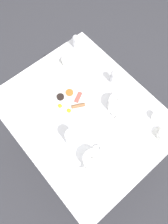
{
  "coord_description": "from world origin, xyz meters",
  "views": [
    {
      "loc": [
        0.39,
        0.45,
        2.14
      ],
      "look_at": [
        0.0,
        0.0,
        0.78
      ],
      "focal_mm": 35.0,
      "sensor_mm": 36.0,
      "label": 1
    }
  ],
  "objects_px": {
    "teacup_with_saucer_right": "(164,136)",
    "pepper_grinder": "(76,41)",
    "teacup_with_saucer_left": "(67,62)",
    "breakfast_plate": "(69,102)",
    "fork_by_plate": "(30,111)",
    "salt_grinder": "(113,76)",
    "teapot_far": "(93,160)",
    "knife_by_plate": "(48,78)",
    "creamer_jug": "(156,117)",
    "napkin_folded": "(133,155)",
    "teapot_near": "(117,104)",
    "water_glass_tall": "(72,138)"
  },
  "relations": [
    {
      "from": "teapot_near",
      "to": "fork_by_plate",
      "type": "height_order",
      "value": "teapot_near"
    },
    {
      "from": "pepper_grinder",
      "to": "knife_by_plate",
      "type": "relative_size",
      "value": 0.66
    },
    {
      "from": "teapot_far",
      "to": "knife_by_plate",
      "type": "distance_m",
      "value": 0.7
    },
    {
      "from": "teapot_far",
      "to": "fork_by_plate",
      "type": "relative_size",
      "value": 1.26
    },
    {
      "from": "salt_grinder",
      "to": "knife_by_plate",
      "type": "distance_m",
      "value": 0.48
    },
    {
      "from": "teacup_with_saucer_left",
      "to": "water_glass_tall",
      "type": "bearing_deg",
      "value": 54.15
    },
    {
      "from": "teacup_with_saucer_left",
      "to": "pepper_grinder",
      "type": "relative_size",
      "value": 1.17
    },
    {
      "from": "teapot_near",
      "to": "water_glass_tall",
      "type": "xyz_separation_m",
      "value": [
        0.38,
        -0.01,
        0.02
      ]
    },
    {
      "from": "teapot_far",
      "to": "salt_grinder",
      "type": "height_order",
      "value": "teapot_far"
    },
    {
      "from": "creamer_jug",
      "to": "teacup_with_saucer_left",
      "type": "bearing_deg",
      "value": -76.86
    },
    {
      "from": "teapot_far",
      "to": "creamer_jug",
      "type": "height_order",
      "value": "teapot_far"
    },
    {
      "from": "breakfast_plate",
      "to": "napkin_folded",
      "type": "xyz_separation_m",
      "value": [
        -0.07,
        0.55,
        -0.0
      ]
    },
    {
      "from": "teacup_with_saucer_right",
      "to": "knife_by_plate",
      "type": "height_order",
      "value": "teacup_with_saucer_right"
    },
    {
      "from": "teacup_with_saucer_right",
      "to": "fork_by_plate",
      "type": "xyz_separation_m",
      "value": [
        0.56,
        -0.72,
        -0.03
      ]
    },
    {
      "from": "teacup_with_saucer_right",
      "to": "water_glass_tall",
      "type": "height_order",
      "value": "water_glass_tall"
    },
    {
      "from": "teapot_near",
      "to": "teacup_with_saucer_right",
      "type": "xyz_separation_m",
      "value": [
        -0.08,
        0.35,
        -0.03
      ]
    },
    {
      "from": "teapot_near",
      "to": "teacup_with_saucer_left",
      "type": "bearing_deg",
      "value": 45.95
    },
    {
      "from": "teacup_with_saucer_left",
      "to": "water_glass_tall",
      "type": "distance_m",
      "value": 0.61
    },
    {
      "from": "creamer_jug",
      "to": "knife_by_plate",
      "type": "height_order",
      "value": "creamer_jug"
    },
    {
      "from": "teapot_near",
      "to": "pepper_grinder",
      "type": "xyz_separation_m",
      "value": [
        -0.13,
        -0.59,
        0.01
      ]
    },
    {
      "from": "teacup_with_saucer_right",
      "to": "pepper_grinder",
      "type": "distance_m",
      "value": 0.94
    },
    {
      "from": "teapot_far",
      "to": "teacup_with_saucer_right",
      "type": "bearing_deg",
      "value": 149.09
    },
    {
      "from": "creamer_jug",
      "to": "breakfast_plate",
      "type": "bearing_deg",
      "value": -51.69
    },
    {
      "from": "napkin_folded",
      "to": "teacup_with_saucer_right",
      "type": "bearing_deg",
      "value": 170.54
    },
    {
      "from": "pepper_grinder",
      "to": "breakfast_plate",
      "type": "bearing_deg",
      "value": 44.81
    },
    {
      "from": "knife_by_plate",
      "to": "napkin_folded",
      "type": "bearing_deg",
      "value": 94.76
    },
    {
      "from": "teapot_near",
      "to": "salt_grinder",
      "type": "height_order",
      "value": "teapot_near"
    },
    {
      "from": "salt_grinder",
      "to": "fork_by_plate",
      "type": "distance_m",
      "value": 0.64
    },
    {
      "from": "breakfast_plate",
      "to": "teapot_near",
      "type": "distance_m",
      "value": 0.33
    },
    {
      "from": "breakfast_plate",
      "to": "teacup_with_saucer_right",
      "type": "distance_m",
      "value": 0.67
    },
    {
      "from": "teacup_with_saucer_right",
      "to": "water_glass_tall",
      "type": "relative_size",
      "value": 0.99
    },
    {
      "from": "teapot_near",
      "to": "teacup_with_saucer_right",
      "type": "bearing_deg",
      "value": -123.37
    },
    {
      "from": "breakfast_plate",
      "to": "creamer_jug",
      "type": "relative_size",
      "value": 3.51
    },
    {
      "from": "teacup_with_saucer_right",
      "to": "napkin_folded",
      "type": "bearing_deg",
      "value": -9.46
    },
    {
      "from": "creamer_jug",
      "to": "teacup_with_saucer_right",
      "type": "bearing_deg",
      "value": 64.12
    },
    {
      "from": "fork_by_plate",
      "to": "napkin_folded",
      "type": "bearing_deg",
      "value": 115.16
    },
    {
      "from": "teacup_with_saucer_right",
      "to": "teapot_near",
      "type": "bearing_deg",
      "value": -76.38
    },
    {
      "from": "teapot_far",
      "to": "creamer_jug",
      "type": "xyz_separation_m",
      "value": [
        -0.52,
        0.05,
        -0.02
      ]
    },
    {
      "from": "teacup_with_saucer_left",
      "to": "breakfast_plate",
      "type": "bearing_deg",
      "value": 53.08
    },
    {
      "from": "teacup_with_saucer_right",
      "to": "fork_by_plate",
      "type": "bearing_deg",
      "value": -52.35
    },
    {
      "from": "teacup_with_saucer_right",
      "to": "teapot_far",
      "type": "bearing_deg",
      "value": -20.88
    },
    {
      "from": "pepper_grinder",
      "to": "salt_grinder",
      "type": "relative_size",
      "value": 1.0
    },
    {
      "from": "knife_by_plate",
      "to": "teapot_near",
      "type": "bearing_deg",
      "value": 113.5
    },
    {
      "from": "breakfast_plate",
      "to": "knife_by_plate",
      "type": "bearing_deg",
      "value": -91.23
    },
    {
      "from": "teacup_with_saucer_right",
      "to": "pepper_grinder",
      "type": "bearing_deg",
      "value": -92.71
    },
    {
      "from": "breakfast_plate",
      "to": "salt_grinder",
      "type": "bearing_deg",
      "value": 169.29
    },
    {
      "from": "teapot_near",
      "to": "salt_grinder",
      "type": "xyz_separation_m",
      "value": [
        -0.13,
        -0.17,
        0.01
      ]
    },
    {
      "from": "napkin_folded",
      "to": "knife_by_plate",
      "type": "distance_m",
      "value": 0.82
    },
    {
      "from": "water_glass_tall",
      "to": "napkin_folded",
      "type": "distance_m",
      "value": 0.4
    },
    {
      "from": "knife_by_plate",
      "to": "breakfast_plate",
      "type": "bearing_deg",
      "value": 88.77
    }
  ]
}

